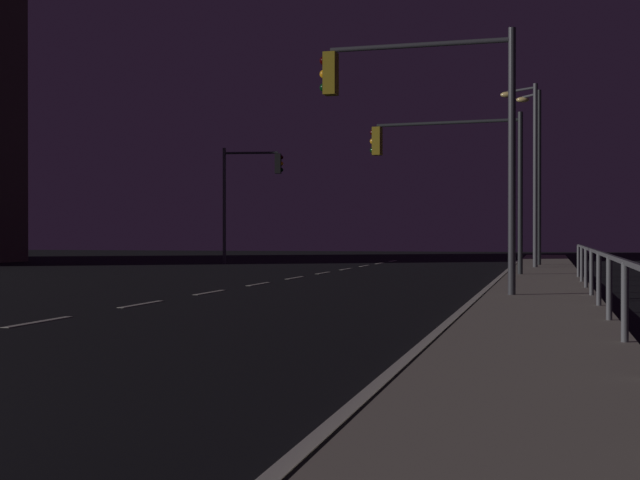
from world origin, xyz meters
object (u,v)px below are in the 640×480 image
at_px(traffic_light_far_center, 451,160).
at_px(street_lamp_across_street, 536,161).
at_px(traffic_light_far_left, 427,109).
at_px(street_lamp_corner, 530,157).
at_px(traffic_light_far_right, 249,183).

bearing_deg(traffic_light_far_center, street_lamp_across_street, 74.86).
bearing_deg(traffic_light_far_center, traffic_light_far_left, -87.05).
distance_m(traffic_light_far_left, street_lamp_across_street, 20.62).
xyz_separation_m(traffic_light_far_left, street_lamp_corner, (1.86, 17.44, 0.29)).
bearing_deg(traffic_light_far_left, street_lamp_across_street, 84.28).
relative_size(traffic_light_far_right, traffic_light_far_center, 1.07).
distance_m(traffic_light_far_right, traffic_light_far_center, 16.31).
bearing_deg(traffic_light_far_left, traffic_light_far_right, 116.40).
bearing_deg(street_lamp_across_street, traffic_light_far_right, 169.49).
height_order(traffic_light_far_left, traffic_light_far_center, traffic_light_far_left).
relative_size(traffic_light_far_left, traffic_light_far_right, 1.01).
xyz_separation_m(traffic_light_far_right, traffic_light_far_center, (10.86, -12.16, 0.01)).
bearing_deg(traffic_light_far_right, street_lamp_across_street, -10.51).
bearing_deg(traffic_light_far_center, traffic_light_far_right, 131.77).
relative_size(traffic_light_far_left, street_lamp_corner, 0.79).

